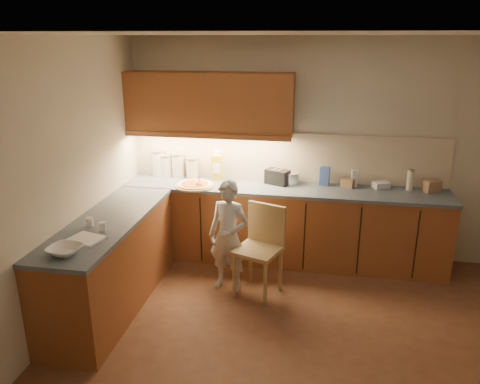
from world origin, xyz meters
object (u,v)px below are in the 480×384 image
Objects in this scene: wooden_chair at (261,243)px; toaster at (277,177)px; pizza_on_board at (195,185)px; child at (229,236)px; oil_jug at (217,167)px.

wooden_chair is 3.03× the size of toaster.
toaster is (0.93, 0.28, 0.07)m from pizza_on_board.
pizza_on_board is at bearing 164.09° from wooden_chair.
pizza_on_board is 0.48× the size of wooden_chair.
pizza_on_board is at bearing 144.53° from child.
oil_jug reaches higher than wooden_chair.
child is 3.86× the size of toaster.
oil_jug is at bearing 123.46° from child.
child reaches higher than wooden_chair.
child is 1.10m from oil_jug.
toaster is at bearing 105.47° from wooden_chair.
child is (0.53, -0.62, -0.34)m from pizza_on_board.
child is at bearing -70.80° from oil_jug.
pizza_on_board is 0.37× the size of child.
pizza_on_board is 0.98m from toaster.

